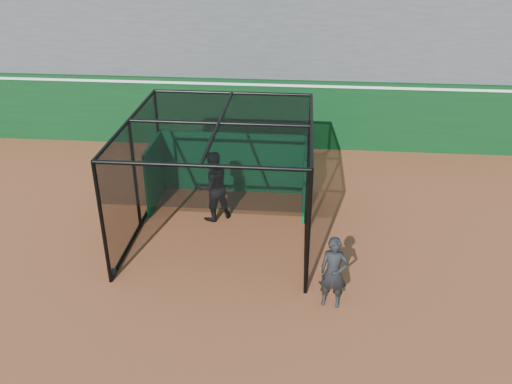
{
  "coord_description": "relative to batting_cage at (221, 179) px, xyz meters",
  "views": [
    {
      "loc": [
        1.91,
        -10.13,
        7.74
      ],
      "look_at": [
        0.82,
        2.0,
        1.4
      ],
      "focal_mm": 38.0,
      "sensor_mm": 36.0,
      "label": 1
    }
  ],
  "objects": [
    {
      "name": "ground",
      "position": [
        0.13,
        -2.36,
        -1.54
      ],
      "size": [
        120.0,
        120.0,
        0.0
      ],
      "primitive_type": "plane",
      "color": "brown",
      "rests_on": "ground"
    },
    {
      "name": "batting_cage",
      "position": [
        0.0,
        0.0,
        0.0
      ],
      "size": [
        4.65,
        5.11,
        3.09
      ],
      "color": "black",
      "rests_on": "ground"
    },
    {
      "name": "batter",
      "position": [
        -0.34,
        0.62,
        -0.53
      ],
      "size": [
        1.24,
        1.19,
        2.02
      ],
      "primitive_type": "imported",
      "rotation": [
        0.0,
        0.0,
        3.76
      ],
      "color": "black",
      "rests_on": "ground"
    },
    {
      "name": "on_deck_player",
      "position": [
        2.85,
        -2.89,
        -0.7
      ],
      "size": [
        0.66,
        0.48,
        1.68
      ],
      "color": "black",
      "rests_on": "ground"
    },
    {
      "name": "outfield_wall",
      "position": [
        0.13,
        6.14,
        -0.25
      ],
      "size": [
        50.0,
        0.5,
        2.5
      ],
      "color": "#093213",
      "rests_on": "ground"
    },
    {
      "name": "grandstand",
      "position": [
        0.13,
        9.91,
        2.94
      ],
      "size": [
        50.0,
        7.85,
        8.95
      ],
      "color": "#4C4C4F",
      "rests_on": "ground"
    }
  ]
}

